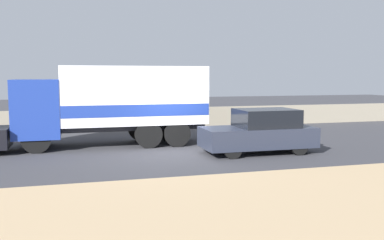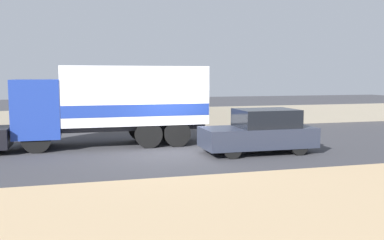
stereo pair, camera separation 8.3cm
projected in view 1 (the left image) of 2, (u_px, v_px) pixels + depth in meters
ground_plane at (178, 153)px, 15.91m from camera, size 80.00×80.00×0.00m
dirt_shoulder_foreground at (248, 203)px, 9.57m from camera, size 60.00×5.54×0.04m
stone_wall_backdrop at (144, 119)px, 23.09m from camera, size 60.00×0.35×1.10m
box_truck at (116, 101)px, 17.46m from camera, size 7.54×2.47×3.23m
car_hatchback at (260, 132)px, 15.78m from camera, size 4.14×1.80×1.63m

